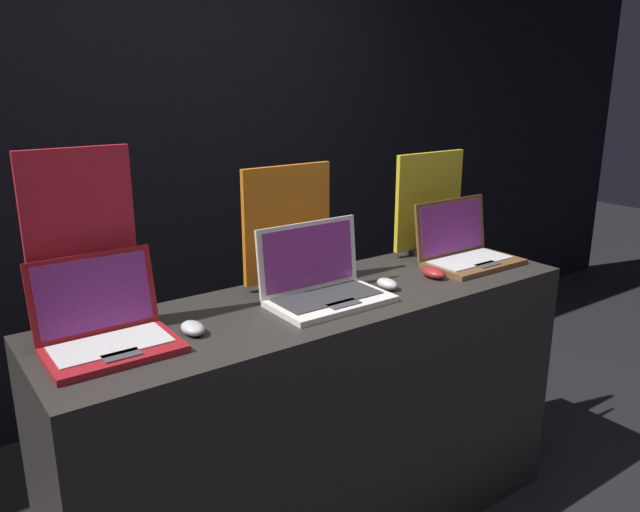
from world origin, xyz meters
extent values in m
cube|color=black|center=(0.00, 1.67, 1.40)|extent=(8.00, 0.05, 2.80)
cube|color=#282623|center=(0.00, 0.28, 0.48)|extent=(1.90, 0.55, 0.97)
cube|color=maroon|center=(-0.73, 0.25, 0.98)|extent=(0.35, 0.23, 0.02)
cube|color=#B7B7B7|center=(-0.73, 0.26, 0.99)|extent=(0.31, 0.16, 0.00)
cube|color=#3F3F42|center=(-0.73, 0.18, 0.99)|extent=(0.10, 0.05, 0.00)
cube|color=maroon|center=(-0.73, 0.38, 1.10)|extent=(0.35, 0.06, 0.23)
cube|color=#8C338C|center=(-0.73, 0.38, 1.10)|extent=(0.32, 0.04, 0.20)
ellipsoid|color=#B2B2B7|center=(-0.50, 0.24, 0.99)|extent=(0.06, 0.10, 0.04)
cube|color=black|center=(-0.73, 0.45, 0.98)|extent=(0.17, 0.07, 0.02)
cube|color=red|center=(-0.73, 0.45, 1.25)|extent=(0.31, 0.02, 0.52)
cube|color=silver|center=(-0.02, 0.21, 0.98)|extent=(0.40, 0.23, 0.02)
cube|color=#2D2D30|center=(-0.02, 0.23, 0.99)|extent=(0.35, 0.16, 0.00)
cube|color=#3F3F42|center=(-0.02, 0.14, 0.99)|extent=(0.11, 0.05, 0.00)
cube|color=silver|center=(-0.02, 0.34, 1.10)|extent=(0.40, 0.04, 0.23)
cube|color=#8C338C|center=(-0.02, 0.33, 1.10)|extent=(0.36, 0.02, 0.20)
ellipsoid|color=#B2B2B7|center=(0.24, 0.21, 0.99)|extent=(0.06, 0.09, 0.04)
cube|color=black|center=(-0.02, 0.47, 0.98)|extent=(0.20, 0.07, 0.02)
cube|color=orange|center=(-0.02, 0.47, 1.19)|extent=(0.36, 0.02, 0.41)
cube|color=brown|center=(0.70, 0.23, 0.98)|extent=(0.39, 0.23, 0.02)
cube|color=#B7B7B7|center=(0.70, 0.24, 0.99)|extent=(0.34, 0.16, 0.00)
cube|color=#3F3F42|center=(0.70, 0.16, 0.99)|extent=(0.11, 0.05, 0.00)
cube|color=brown|center=(0.70, 0.36, 1.10)|extent=(0.39, 0.05, 0.23)
cube|color=#8C338C|center=(0.70, 0.35, 1.10)|extent=(0.35, 0.03, 0.20)
ellipsoid|color=maroon|center=(0.46, 0.21, 0.99)|extent=(0.07, 0.11, 0.04)
cube|color=black|center=(0.70, 0.49, 0.98)|extent=(0.20, 0.07, 0.02)
cube|color=gold|center=(0.70, 0.49, 1.19)|extent=(0.37, 0.02, 0.40)
camera|label=1|loc=(-1.18, -1.35, 1.70)|focal=35.00mm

